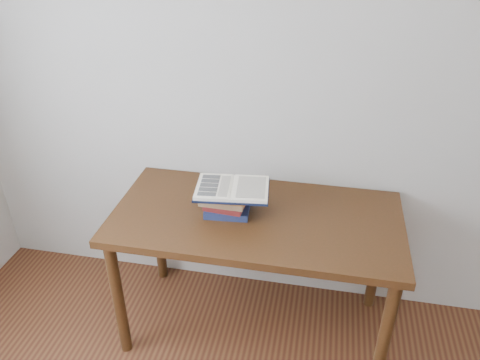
# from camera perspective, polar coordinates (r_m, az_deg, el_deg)

# --- Properties ---
(room_shell) EXTENTS (3.54, 3.54, 2.62)m
(room_shell) POSITION_cam_1_polar(r_m,az_deg,el_deg) (0.78, -19.13, -8.02)
(room_shell) COLOR #B2B0A9
(room_shell) RESTS_ON ground
(desk) EXTENTS (1.43, 0.71, 0.77)m
(desk) POSITION_cam_1_polar(r_m,az_deg,el_deg) (2.37, 1.97, -6.21)
(desk) COLOR #412110
(desk) RESTS_ON ground
(book_stack) EXTENTS (0.25, 0.19, 0.13)m
(book_stack) POSITION_cam_1_polar(r_m,az_deg,el_deg) (2.31, -1.80, -2.61)
(book_stack) COLOR #171745
(book_stack) RESTS_ON desk
(open_book) EXTENTS (0.38, 0.28, 0.03)m
(open_book) POSITION_cam_1_polar(r_m,az_deg,el_deg) (2.26, -0.93, -1.05)
(open_book) COLOR black
(open_book) RESTS_ON book_stack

